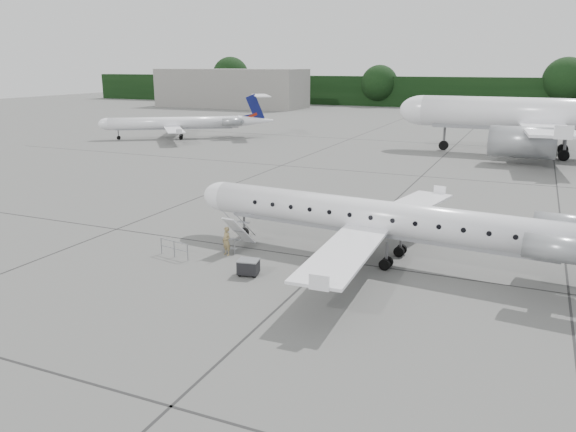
% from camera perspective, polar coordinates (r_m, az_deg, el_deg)
% --- Properties ---
extents(ground, '(320.00, 320.00, 0.00)m').
position_cam_1_polar(ground, '(27.93, 9.48, -8.56)').
color(ground, '#5D5D5B').
rests_on(ground, ground).
extents(treeline, '(260.00, 4.00, 8.00)m').
position_cam_1_polar(treeline, '(155.19, 21.96, 11.44)').
color(treeline, black).
rests_on(treeline, ground).
extents(terminal_building, '(40.00, 14.00, 10.00)m').
position_cam_1_polar(terminal_building, '(154.96, -5.79, 12.80)').
color(terminal_building, gray).
rests_on(terminal_building, ground).
extents(main_regional_jet, '(29.39, 22.31, 7.12)m').
position_cam_1_polar(main_regional_jet, '(32.67, 9.28, 1.55)').
color(main_regional_jet, white).
rests_on(main_regional_jet, ground).
extents(airstair, '(1.06, 2.51, 2.23)m').
position_cam_1_polar(airstair, '(34.91, -4.99, -1.58)').
color(airstair, white).
rests_on(airstair, ground).
extents(passenger, '(0.75, 0.63, 1.76)m').
position_cam_1_polar(passenger, '(33.90, -6.26, -2.55)').
color(passenger, olive).
rests_on(passenger, ground).
extents(safety_railing, '(2.17, 0.50, 1.00)m').
position_cam_1_polar(safety_railing, '(34.10, -11.48, -3.33)').
color(safety_railing, gray).
rests_on(safety_railing, ground).
extents(baggage_cart, '(1.23, 1.06, 0.94)m').
position_cam_1_polar(baggage_cart, '(30.73, -4.05, -5.18)').
color(baggage_cart, black).
rests_on(baggage_cart, ground).
extents(bg_narrowbody, '(40.20, 29.18, 14.30)m').
position_cam_1_polar(bg_narrowbody, '(77.17, 25.25, 10.78)').
color(bg_narrowbody, white).
rests_on(bg_narrowbody, ground).
extents(bg_regional_left, '(31.12, 29.03, 6.63)m').
position_cam_1_polar(bg_regional_left, '(89.40, -11.51, 9.83)').
color(bg_regional_left, white).
rests_on(bg_regional_left, ground).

